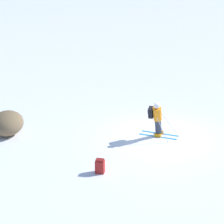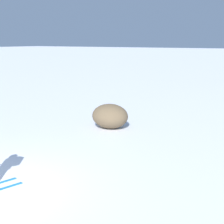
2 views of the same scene
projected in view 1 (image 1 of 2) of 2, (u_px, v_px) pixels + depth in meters
The scene contains 4 objects.
ground_plane at pixel (159, 135), 15.57m from camera, with size 300.00×300.00×0.00m, color white.
skier at pixel (157, 118), 14.99m from camera, with size 1.24×1.65×1.66m.
spare_backpack at pixel (100, 166), 12.54m from camera, with size 0.26×0.33×0.50m.
exposed_boulder_0 at pixel (7, 123), 15.48m from camera, with size 1.55×1.32×1.01m, color brown.
Camera 1 is at (-14.40, 0.75, 6.26)m, focal length 60.00 mm.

